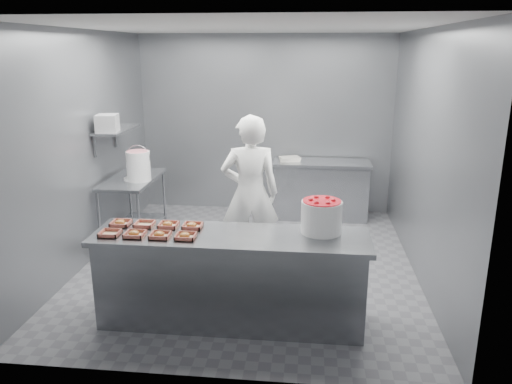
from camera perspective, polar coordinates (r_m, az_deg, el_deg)
floor at (r=6.27m, az=-0.85°, el=-8.17°), size 4.50×4.50×0.00m
ceiling at (r=5.72m, az=-0.97°, el=18.35°), size 4.50×4.50×0.00m
wall_back at (r=8.04m, az=1.09°, el=7.69°), size 4.00×0.04×2.80m
wall_left at (r=6.39m, az=-19.06°, el=4.62°), size 0.04×4.50×2.80m
wall_right at (r=5.93m, az=18.69°, el=3.81°), size 0.04×4.50×2.80m
service_counter at (r=4.86m, az=-2.84°, el=-9.80°), size 2.60×0.70×0.90m
prep_table at (r=6.98m, az=-13.81°, el=-0.87°), size 0.60×1.20×0.90m
back_counter at (r=7.86m, az=7.36°, el=0.31°), size 1.50×0.60×0.90m
wall_shelf at (r=6.84m, az=-15.70°, el=6.88°), size 0.35×0.90×0.03m
tray_0 at (r=4.85m, az=-16.34°, el=-4.54°), size 0.19×0.18×0.04m
tray_1 at (r=4.77m, az=-13.70°, el=-4.67°), size 0.19×0.18×0.06m
tray_2 at (r=4.69m, az=-10.93°, el=-4.84°), size 0.19×0.18×0.06m
tray_3 at (r=4.63m, az=-8.08°, el=-4.99°), size 0.19×0.18×0.06m
tray_4 at (r=5.09m, az=-15.21°, el=-3.43°), size 0.19×0.18×0.06m
tray_5 at (r=5.01m, az=-12.61°, el=-3.60°), size 0.19×0.18×0.04m
tray_6 at (r=4.94m, az=-10.01°, el=-3.70°), size 0.19×0.18×0.06m
tray_7 at (r=4.88m, az=-7.29°, el=-3.84°), size 0.19×0.18×0.06m
worker at (r=5.86m, az=-0.68°, el=-0.19°), size 0.74×0.55×1.86m
strawberry_tub at (r=4.72m, az=7.49°, el=-2.69°), size 0.38×0.38×0.32m
glaze_bucket at (r=6.71m, az=-13.29°, el=3.00°), size 0.32×0.31×0.47m
bucket_lid at (r=6.81m, az=-13.55°, el=1.51°), size 0.32×0.32×0.02m
rag at (r=6.96m, az=-12.94°, el=1.85°), size 0.17×0.16×0.02m
appliance at (r=6.57m, az=-16.64°, el=7.55°), size 0.30×0.33×0.22m
paper_stack at (r=7.75m, az=3.89°, el=3.81°), size 0.34×0.27×0.06m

